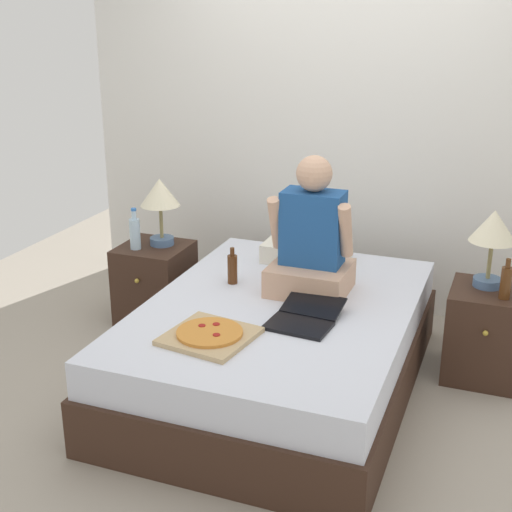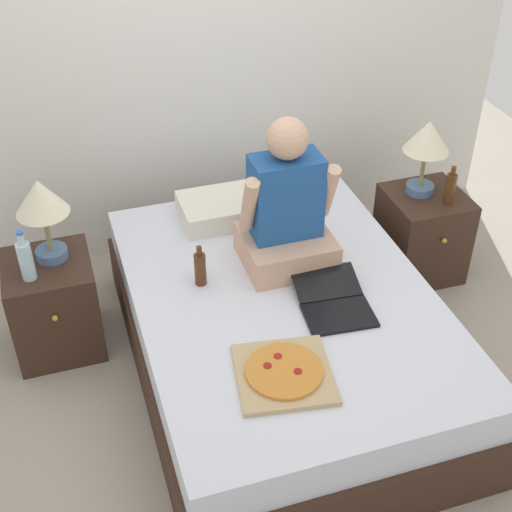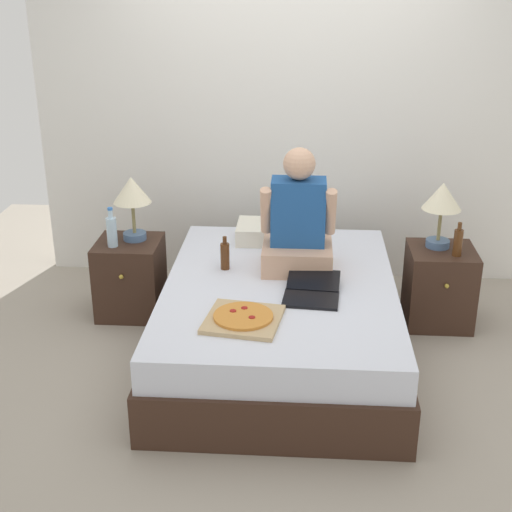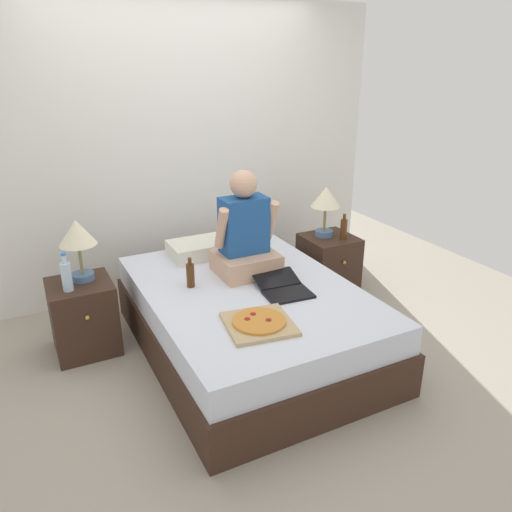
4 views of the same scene
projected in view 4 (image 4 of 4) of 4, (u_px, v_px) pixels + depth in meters
The scene contains 14 objects.
ground_plane at pixel (249, 348), 3.74m from camera, with size 5.79×5.79×0.00m, color #9E9384.
wall_back at pixel (180, 152), 4.40m from camera, with size 3.79×0.12×2.50m, color silver.
bed at pixel (249, 319), 3.64m from camera, with size 1.45×2.03×0.51m.
nightstand_left at pixel (84, 317), 3.63m from camera, with size 0.44×0.47×0.54m.
lamp_on_left_nightstand at pixel (77, 237), 3.47m from camera, with size 0.26×0.26×0.45m.
water_bottle at pixel (66, 276), 3.38m from camera, with size 0.07×0.07×0.28m.
nightstand_right at pixel (328, 265), 4.54m from camera, with size 0.44×0.47×0.54m.
lamp_on_right_nightstand at pixel (326, 200), 4.34m from camera, with size 0.26×0.26×0.45m.
beer_bottle at pixel (344, 229), 4.35m from camera, with size 0.06×0.06×0.23m.
pillow at pixel (202, 248), 4.10m from camera, with size 0.52×0.34×0.12m, color silver.
person_seated at pixel (245, 236), 3.70m from camera, with size 0.47×0.40×0.78m.
laptop at pixel (284, 289), 3.48m from camera, with size 0.35×0.44×0.07m.
pizza_box at pixel (259, 323), 3.04m from camera, with size 0.46×0.46×0.05m.
beer_bottle_on_bed at pixel (190, 275), 3.53m from camera, with size 0.06×0.06×0.22m.
Camera 4 is at (-1.41, -2.88, 2.04)m, focal length 35.00 mm.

